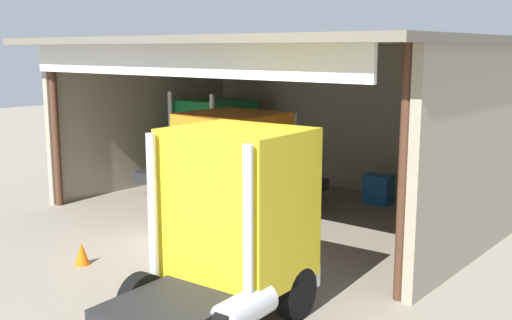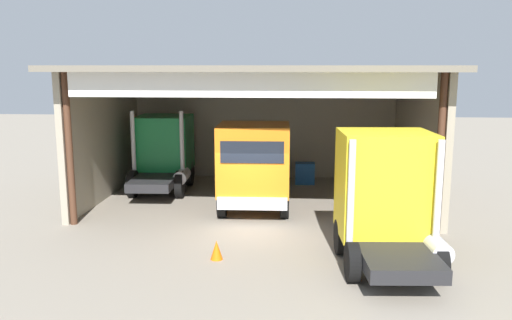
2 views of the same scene
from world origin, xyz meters
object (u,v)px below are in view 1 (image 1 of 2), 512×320
Objects in this scene: oil_drum at (476,200)px; traffic_cone at (82,254)px; tool_cart at (378,189)px; truck_orange_center_right_bay at (240,165)px; truck_green_yard_outside at (211,141)px; truck_yellow_left_bay at (232,221)px.

traffic_cone is at bearing -118.17° from oil_drum.
tool_cart is at bearing -165.25° from oil_drum.
truck_orange_center_right_bay is at bearing -112.85° from tool_cart.
truck_orange_center_right_bay is 5.37m from tool_cart.
truck_orange_center_right_bay is 7.65m from oil_drum.
truck_green_yard_outside reaches higher than traffic_cone.
truck_orange_center_right_bay is 1.20× the size of truck_yellow_left_bay.
oil_drum is at bearing 61.83° from traffic_cone.
truck_yellow_left_bay is 10.66m from oil_drum.
truck_yellow_left_bay reaches higher than tool_cart.
oil_drum is at bearing -133.37° from truck_orange_center_right_bay.
truck_orange_center_right_bay reaches higher than oil_drum.
truck_green_yard_outside is 9.69m from oil_drum.
tool_cart is at bearing -114.24° from truck_orange_center_right_bay.
oil_drum is at bearing 81.28° from truck_yellow_left_bay.
truck_orange_center_right_bay is 6.38m from truck_yellow_left_bay.
traffic_cone is at bearing 80.96° from truck_orange_center_right_bay.
traffic_cone is (3.60, -8.36, -1.46)m from truck_green_yard_outside.
truck_yellow_left_bay reaches higher than traffic_cone.
tool_cart is 10.25m from traffic_cone.
oil_drum is 12.11m from traffic_cone.
oil_drum is 3.12m from tool_cart.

